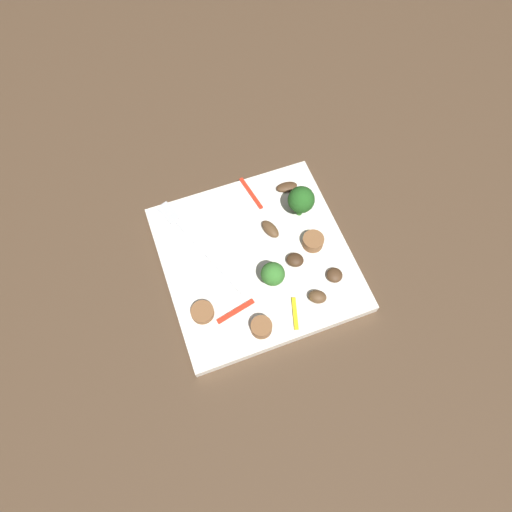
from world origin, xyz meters
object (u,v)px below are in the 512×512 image
at_px(broccoli_floret_1, 301,200).
at_px(pepper_strip_2, 295,314).
at_px(plate, 256,259).
at_px(mushroom_4, 317,297).
at_px(mushroom_2, 295,260).
at_px(mushroom_0, 287,187).
at_px(fork, 194,240).
at_px(sausage_slice_2, 313,241).
at_px(sausage_slice_0, 203,312).
at_px(pepper_strip_0, 251,193).
at_px(pepper_strip_1, 236,311).
at_px(mushroom_3, 335,275).
at_px(sausage_slice_1, 261,327).
at_px(mushroom_1, 270,229).
at_px(broccoli_floret_0, 273,274).

relative_size(broccoli_floret_1, pepper_strip_2, 1.26).
xyz_separation_m(plate, mushroom_4, (-0.09, -0.05, 0.01)).
bearing_deg(mushroom_2, mushroom_0, -16.59).
bearing_deg(mushroom_4, broccoli_floret_1, -12.35).
height_order(fork, sausage_slice_2, sausage_slice_2).
bearing_deg(sausage_slice_0, pepper_strip_2, -110.57).
bearing_deg(pepper_strip_0, mushroom_4, -172.06).
distance_m(fork, pepper_strip_0, 0.11).
distance_m(broccoli_floret_1, mushroom_2, 0.08).
relative_size(sausage_slice_0, pepper_strip_1, 0.55).
relative_size(plate, pepper_strip_2, 5.84).
relative_size(plate, sausage_slice_2, 8.58).
relative_size(plate, sausage_slice_0, 8.34).
bearing_deg(pepper_strip_2, pepper_strip_1, 67.42).
height_order(pepper_strip_0, pepper_strip_1, same).
bearing_deg(pepper_strip_0, broccoli_floret_1, -135.33).
distance_m(mushroom_0, pepper_strip_2, 0.19).
bearing_deg(mushroom_0, mushroom_3, -177.38).
bearing_deg(sausage_slice_2, pepper_strip_0, 25.99).
xyz_separation_m(sausage_slice_0, sausage_slice_1, (-0.05, -0.06, 0.00)).
xyz_separation_m(mushroom_1, pepper_strip_0, (0.07, 0.00, -0.00)).
distance_m(plate, sausage_slice_1, 0.10).
xyz_separation_m(sausage_slice_0, sausage_slice_2, (0.04, -0.17, 0.00)).
bearing_deg(pepper_strip_0, broccoli_floret_0, 171.46).
distance_m(mushroom_1, pepper_strip_2, 0.13).
relative_size(pepper_strip_0, pepper_strip_1, 1.09).
distance_m(mushroom_4, pepper_strip_1, 0.11).
distance_m(sausage_slice_2, pepper_strip_1, 0.14).
bearing_deg(pepper_strip_0, mushroom_3, -159.86).
bearing_deg(mushroom_3, mushroom_4, 121.29).
distance_m(mushroom_1, mushroom_2, 0.06).
bearing_deg(mushroom_2, sausage_slice_2, -63.52).
bearing_deg(fork, mushroom_2, -144.46).
distance_m(sausage_slice_2, mushroom_0, 0.10).
bearing_deg(plate, pepper_strip_1, 141.61).
bearing_deg(pepper_strip_0, mushroom_2, -171.51).
bearing_deg(broccoli_floret_0, mushroom_0, -29.18).
bearing_deg(mushroom_4, plate, 31.95).
height_order(broccoli_floret_0, mushroom_2, broccoli_floret_0).
distance_m(sausage_slice_1, mushroom_4, 0.08).
xyz_separation_m(sausage_slice_0, pepper_strip_0, (0.15, -0.12, -0.00)).
xyz_separation_m(broccoli_floret_0, sausage_slice_0, (-0.01, 0.10, -0.02)).
xyz_separation_m(fork, mushroom_3, (-0.12, -0.16, 0.00)).
bearing_deg(plate, fork, 54.41).
distance_m(sausage_slice_0, mushroom_1, 0.15).
bearing_deg(plate, mushroom_1, -47.36).
relative_size(sausage_slice_2, mushroom_3, 1.35).
height_order(sausage_slice_0, pepper_strip_2, sausage_slice_0).
bearing_deg(sausage_slice_0, broccoli_floret_1, -61.07).
bearing_deg(sausage_slice_0, mushroom_2, -78.90).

